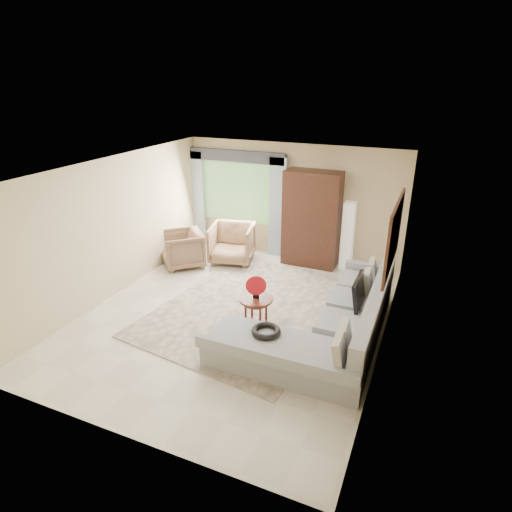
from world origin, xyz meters
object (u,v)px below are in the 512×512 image
at_px(coffee_table, 256,312).
at_px(armchair_right, 232,243).
at_px(tv_screen, 359,292).
at_px(floor_lamp, 348,236).
at_px(armoire, 312,219).
at_px(potted_plant, 200,240).
at_px(armchair_left, 182,249).
at_px(sectional_sofa, 333,328).

xyz_separation_m(coffee_table, armchair_right, (-1.60, 2.36, 0.14)).
relative_size(tv_screen, floor_lamp, 0.49).
xyz_separation_m(coffee_table, armoire, (0.06, 2.93, 0.76)).
height_order(potted_plant, floor_lamp, floor_lamp).
bearing_deg(armchair_left, tv_screen, 31.53).
bearing_deg(armchair_right, armoire, 5.76).
height_order(tv_screen, coffee_table, tv_screen).
xyz_separation_m(tv_screen, armoire, (-1.50, 2.36, 0.33)).
bearing_deg(sectional_sofa, potted_plant, 145.90).
distance_m(coffee_table, armoire, 3.03).
xyz_separation_m(coffee_table, floor_lamp, (0.86, 2.99, 0.46)).
relative_size(armchair_right, armoire, 0.45).
bearing_deg(armchair_left, armoire, 72.62).
height_order(armchair_left, armchair_right, armchair_right).
height_order(armoire, floor_lamp, armoire).
height_order(tv_screen, floor_lamp, floor_lamp).
xyz_separation_m(armchair_right, potted_plant, (-1.03, 0.33, -0.19)).
xyz_separation_m(armchair_right, floor_lamp, (2.46, 0.63, 0.32)).
xyz_separation_m(armchair_left, armoire, (2.56, 1.22, 0.65)).
bearing_deg(potted_plant, tv_screen, -26.78).
xyz_separation_m(coffee_table, armchair_left, (-2.50, 1.72, 0.10)).
height_order(sectional_sofa, coffee_table, sectional_sofa).
bearing_deg(coffee_table, potted_plant, 134.33).
bearing_deg(armchair_right, potted_plant, 149.13).
height_order(coffee_table, armchair_left, armchair_left).
bearing_deg(armchair_left, sectional_sofa, 23.31).
bearing_deg(tv_screen, floor_lamp, 106.16).
distance_m(tv_screen, armchair_right, 3.64).
bearing_deg(sectional_sofa, tv_screen, 63.74).
bearing_deg(tv_screen, armoire, 122.48).
relative_size(armoire, floor_lamp, 1.40).
xyz_separation_m(tv_screen, potted_plant, (-4.19, 2.11, -0.47)).
bearing_deg(armchair_right, floor_lamp, 1.18).
bearing_deg(floor_lamp, sectional_sofa, -81.67).
xyz_separation_m(sectional_sofa, potted_plant, (-3.92, 2.65, -0.04)).
xyz_separation_m(tv_screen, coffee_table, (-1.56, -0.58, -0.43)).
distance_m(sectional_sofa, floor_lamp, 3.03).
bearing_deg(armoire, coffee_table, -91.14).
relative_size(potted_plant, armoire, 0.23).
bearing_deg(floor_lamp, tv_screen, -73.84).
distance_m(armchair_left, armchair_right, 1.11).
height_order(tv_screen, potted_plant, tv_screen).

